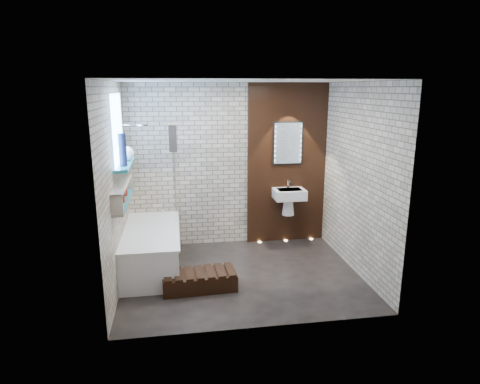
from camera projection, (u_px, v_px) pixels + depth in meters
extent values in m
plane|color=black|center=(242.00, 275.00, 5.75)|extent=(3.20, 3.20, 0.00)
cube|color=gray|center=(229.00, 166.00, 6.67)|extent=(3.20, 0.04, 2.60)
cube|color=gray|center=(262.00, 212.00, 4.18)|extent=(3.20, 0.04, 2.60)
cube|color=gray|center=(115.00, 188.00, 5.19)|extent=(0.04, 2.60, 2.60)
cube|color=gray|center=(357.00, 180.00, 5.67)|extent=(0.04, 2.60, 2.60)
plane|color=white|center=(242.00, 81.00, 5.11)|extent=(3.20, 3.20, 0.00)
cube|color=black|center=(287.00, 164.00, 6.79)|extent=(1.30, 0.06, 2.60)
cube|color=#7FADE0|center=(116.00, 129.00, 5.35)|extent=(0.03, 1.00, 0.90)
cube|color=teal|center=(125.00, 165.00, 5.48)|extent=(0.18, 1.00, 0.04)
cube|color=teal|center=(124.00, 201.00, 5.39)|extent=(0.14, 1.30, 0.03)
cube|color=#B2A899|center=(123.00, 184.00, 5.34)|extent=(0.14, 1.30, 0.03)
cube|color=#B2A899|center=(117.00, 206.00, 4.76)|extent=(0.14, 0.03, 0.26)
cube|color=#B2A899|center=(128.00, 182.00, 5.98)|extent=(0.14, 0.03, 0.26)
cube|color=white|center=(152.00, 250.00, 5.93)|extent=(0.75, 1.70, 0.55)
cube|color=white|center=(151.00, 230.00, 5.86)|extent=(0.79, 1.74, 0.03)
cylinder|color=silver|center=(163.00, 210.00, 6.56)|extent=(0.04, 0.04, 0.12)
cube|color=white|center=(174.00, 174.00, 6.16)|extent=(0.01, 0.78, 1.40)
cube|color=#282320|center=(173.00, 137.00, 5.74)|extent=(0.11, 0.28, 0.37)
cylinder|color=silver|center=(142.00, 125.00, 5.97)|extent=(0.18, 0.18, 0.02)
cube|color=white|center=(289.00, 194.00, 6.70)|extent=(0.50, 0.36, 0.16)
cone|color=white|center=(288.00, 206.00, 6.80)|extent=(0.20, 0.20, 0.28)
cylinder|color=silver|center=(288.00, 184.00, 6.76)|extent=(0.03, 0.03, 0.14)
cube|color=black|center=(288.00, 143.00, 6.67)|extent=(0.50, 0.02, 0.70)
cube|color=silver|center=(288.00, 143.00, 6.66)|extent=(0.45, 0.01, 0.65)
cube|color=black|center=(199.00, 281.00, 5.34)|extent=(0.96, 0.46, 0.21)
cylinder|color=maroon|center=(120.00, 204.00, 5.02)|extent=(0.05, 0.05, 0.12)
cylinder|color=maroon|center=(125.00, 191.00, 5.60)|extent=(0.06, 0.06, 0.14)
cylinder|color=#B3451B|center=(121.00, 203.00, 5.09)|extent=(0.05, 0.05, 0.11)
cylinder|color=maroon|center=(122.00, 199.00, 5.26)|extent=(0.06, 0.06, 0.11)
sphere|color=white|center=(126.00, 153.00, 5.64)|extent=(0.20, 0.20, 0.20)
cylinder|color=#161F3E|center=(123.00, 150.00, 5.24)|extent=(0.10, 0.10, 0.42)
cylinder|color=#FFD899|center=(260.00, 242.00, 6.97)|extent=(0.06, 0.06, 0.01)
cylinder|color=#FFD899|center=(286.00, 240.00, 7.04)|extent=(0.06, 0.06, 0.01)
cylinder|color=#FFD899|center=(311.00, 239.00, 7.11)|extent=(0.06, 0.06, 0.01)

